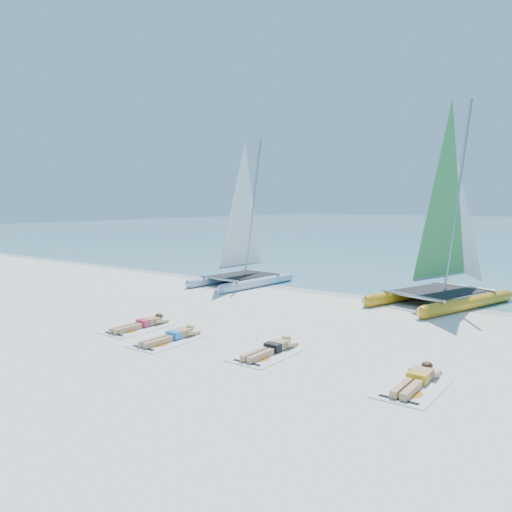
{
  "coord_description": "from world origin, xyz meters",
  "views": [
    {
      "loc": [
        8.25,
        -11.36,
        3.39
      ],
      "look_at": [
        -0.84,
        1.2,
        1.72
      ],
      "focal_mm": 35.0,
      "sensor_mm": 36.0,
      "label": 1
    }
  ],
  "objects_px": {
    "towel_d": "(413,387)",
    "towel_a": "(137,329)",
    "catamaran_blue": "(243,240)",
    "sunbather_b": "(173,335)",
    "towel_b": "(167,341)",
    "catamaran_yellow": "(451,237)",
    "sunbather_d": "(417,378)",
    "sunbather_c": "(272,348)",
    "sunbather_a": "(142,323)",
    "towel_c": "(267,354)"
  },
  "relations": [
    {
      "from": "sunbather_b",
      "to": "towel_c",
      "type": "relative_size",
      "value": 0.93
    },
    {
      "from": "catamaran_blue",
      "to": "sunbather_c",
      "type": "bearing_deg",
      "value": -43.21
    },
    {
      "from": "catamaran_blue",
      "to": "sunbather_b",
      "type": "xyz_separation_m",
      "value": [
        3.71,
        -7.71,
        -1.73
      ]
    },
    {
      "from": "sunbather_b",
      "to": "towel_a",
      "type": "bearing_deg",
      "value": 172.67
    },
    {
      "from": "towel_c",
      "to": "sunbather_c",
      "type": "xyz_separation_m",
      "value": [
        -0.0,
        0.19,
        0.11
      ]
    },
    {
      "from": "sunbather_d",
      "to": "towel_a",
      "type": "bearing_deg",
      "value": -177.7
    },
    {
      "from": "towel_a",
      "to": "towel_b",
      "type": "distance_m",
      "value": 1.61
    },
    {
      "from": "towel_d",
      "to": "sunbather_d",
      "type": "height_order",
      "value": "sunbather_d"
    },
    {
      "from": "catamaran_yellow",
      "to": "sunbather_b",
      "type": "distance_m",
      "value": 10.03
    },
    {
      "from": "towel_d",
      "to": "towel_a",
      "type": "bearing_deg",
      "value": -179.17
    },
    {
      "from": "catamaran_blue",
      "to": "towel_a",
      "type": "bearing_deg",
      "value": -68.6
    },
    {
      "from": "towel_b",
      "to": "catamaran_blue",
      "type": "bearing_deg",
      "value": 115.15
    },
    {
      "from": "sunbather_a",
      "to": "towel_c",
      "type": "bearing_deg",
      "value": -0.37
    },
    {
      "from": "towel_d",
      "to": "catamaran_blue",
      "type": "bearing_deg",
      "value": 142.36
    },
    {
      "from": "sunbather_b",
      "to": "catamaran_blue",
      "type": "bearing_deg",
      "value": 115.7
    },
    {
      "from": "catamaran_blue",
      "to": "towel_d",
      "type": "relative_size",
      "value": 3.35
    },
    {
      "from": "catamaran_blue",
      "to": "sunbather_c",
      "type": "distance_m",
      "value": 9.68
    },
    {
      "from": "sunbather_b",
      "to": "sunbather_d",
      "type": "relative_size",
      "value": 1.0
    },
    {
      "from": "catamaran_yellow",
      "to": "sunbather_d",
      "type": "relative_size",
      "value": 4.11
    },
    {
      "from": "catamaran_yellow",
      "to": "towel_d",
      "type": "height_order",
      "value": "catamaran_yellow"
    },
    {
      "from": "catamaran_blue",
      "to": "catamaran_yellow",
      "type": "distance_m",
      "value": 8.04
    },
    {
      "from": "towel_c",
      "to": "sunbather_c",
      "type": "distance_m",
      "value": 0.22
    },
    {
      "from": "towel_a",
      "to": "sunbather_a",
      "type": "height_order",
      "value": "sunbather_a"
    },
    {
      "from": "towel_c",
      "to": "sunbather_d",
      "type": "distance_m",
      "value": 3.31
    },
    {
      "from": "sunbather_a",
      "to": "towel_d",
      "type": "relative_size",
      "value": 0.93
    },
    {
      "from": "towel_d",
      "to": "sunbather_d",
      "type": "relative_size",
      "value": 1.07
    },
    {
      "from": "towel_b",
      "to": "towel_c",
      "type": "distance_m",
      "value": 2.64
    },
    {
      "from": "towel_a",
      "to": "towel_d",
      "type": "distance_m",
      "value": 7.45
    },
    {
      "from": "catamaran_blue",
      "to": "sunbather_b",
      "type": "relative_size",
      "value": 3.6
    },
    {
      "from": "sunbather_a",
      "to": "sunbather_d",
      "type": "distance_m",
      "value": 7.45
    },
    {
      "from": "catamaran_yellow",
      "to": "towel_b",
      "type": "height_order",
      "value": "catamaran_yellow"
    },
    {
      "from": "sunbather_d",
      "to": "towel_b",
      "type": "bearing_deg",
      "value": -173.29
    },
    {
      "from": "sunbather_c",
      "to": "catamaran_yellow",
      "type": "bearing_deg",
      "value": 78.71
    },
    {
      "from": "sunbather_a",
      "to": "towel_b",
      "type": "bearing_deg",
      "value": -20.53
    },
    {
      "from": "catamaran_blue",
      "to": "sunbather_d",
      "type": "relative_size",
      "value": 3.6
    },
    {
      "from": "towel_b",
      "to": "towel_c",
      "type": "xyz_separation_m",
      "value": [
        2.58,
        0.56,
        0.0
      ]
    },
    {
      "from": "catamaran_yellow",
      "to": "towel_d",
      "type": "relative_size",
      "value": 3.83
    },
    {
      "from": "towel_a",
      "to": "catamaran_blue",
      "type": "bearing_deg",
      "value": 105.97
    },
    {
      "from": "towel_c",
      "to": "sunbather_c",
      "type": "height_order",
      "value": "sunbather_c"
    },
    {
      "from": "sunbather_a",
      "to": "towel_d",
      "type": "bearing_deg",
      "value": -0.65
    },
    {
      "from": "catamaran_blue",
      "to": "towel_a",
      "type": "height_order",
      "value": "catamaran_blue"
    },
    {
      "from": "sunbather_a",
      "to": "sunbather_c",
      "type": "relative_size",
      "value": 1.0
    },
    {
      "from": "sunbather_a",
      "to": "towel_b",
      "type": "distance_m",
      "value": 1.67
    },
    {
      "from": "towel_a",
      "to": "towel_d",
      "type": "xyz_separation_m",
      "value": [
        7.45,
        0.11,
        0.0
      ]
    },
    {
      "from": "towel_d",
      "to": "sunbather_d",
      "type": "distance_m",
      "value": 0.22
    },
    {
      "from": "sunbather_c",
      "to": "towel_a",
      "type": "bearing_deg",
      "value": -175.07
    },
    {
      "from": "towel_a",
      "to": "sunbather_a",
      "type": "bearing_deg",
      "value": 90.0
    },
    {
      "from": "towel_a",
      "to": "sunbather_d",
      "type": "relative_size",
      "value": 1.07
    },
    {
      "from": "catamaran_yellow",
      "to": "sunbather_c",
      "type": "xyz_separation_m",
      "value": [
        -1.65,
        -8.28,
        -2.12
      ]
    },
    {
      "from": "catamaran_blue",
      "to": "towel_a",
      "type": "xyz_separation_m",
      "value": [
        2.15,
        -7.51,
        -1.84
      ]
    }
  ]
}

